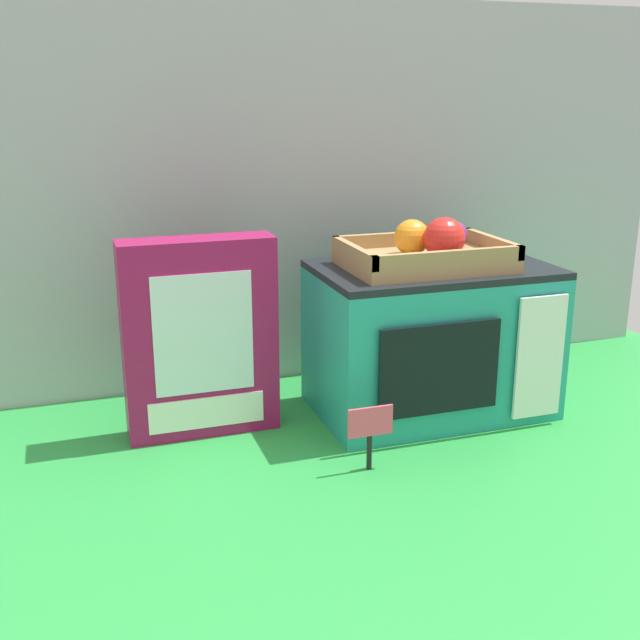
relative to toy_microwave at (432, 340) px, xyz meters
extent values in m
plane|color=green|center=(-0.19, 0.01, -0.13)|extent=(1.70, 1.70, 0.00)
cube|color=#A0A3A8|center=(-0.19, 0.25, 0.22)|extent=(1.61, 0.03, 0.70)
cube|color=teal|center=(0.00, 0.00, -0.01)|extent=(0.40, 0.24, 0.25)
cube|color=black|center=(0.00, 0.00, 0.12)|extent=(0.40, 0.24, 0.01)
cube|color=black|center=(-0.05, -0.12, -0.01)|extent=(0.21, 0.01, 0.15)
cube|color=white|center=(0.13, -0.12, -0.01)|extent=(0.09, 0.01, 0.21)
cube|color=#A37F51|center=(-0.02, 0.00, 0.14)|extent=(0.26, 0.18, 0.02)
cube|color=#A37F51|center=(-0.02, -0.09, 0.16)|extent=(0.26, 0.01, 0.02)
cube|color=#A37F51|center=(-0.02, 0.09, 0.16)|extent=(0.26, 0.01, 0.02)
cube|color=#A37F51|center=(-0.15, 0.00, 0.16)|extent=(0.01, 0.18, 0.02)
cube|color=#A37F51|center=(0.11, 0.00, 0.16)|extent=(0.01, 0.18, 0.02)
sphere|color=red|center=(-0.01, -0.04, 0.18)|extent=(0.07, 0.07, 0.07)
sphere|color=orange|center=(-0.04, 0.01, 0.18)|extent=(0.06, 0.06, 0.06)
sphere|color=#72287F|center=(0.06, 0.04, 0.17)|extent=(0.05, 0.05, 0.05)
cube|color=#99144C|center=(-0.39, 0.04, 0.03)|extent=(0.24, 0.07, 0.32)
cube|color=silver|center=(-0.39, 0.00, 0.05)|extent=(0.16, 0.00, 0.19)
cube|color=white|center=(-0.39, 0.00, -0.08)|extent=(0.19, 0.00, 0.05)
cylinder|color=black|center=(-0.19, -0.18, -0.10)|extent=(0.01, 0.01, 0.06)
cube|color=#F44C6B|center=(-0.19, -0.18, -0.05)|extent=(0.07, 0.00, 0.05)
camera|label=1|loc=(-0.59, -1.15, 0.42)|focal=43.82mm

